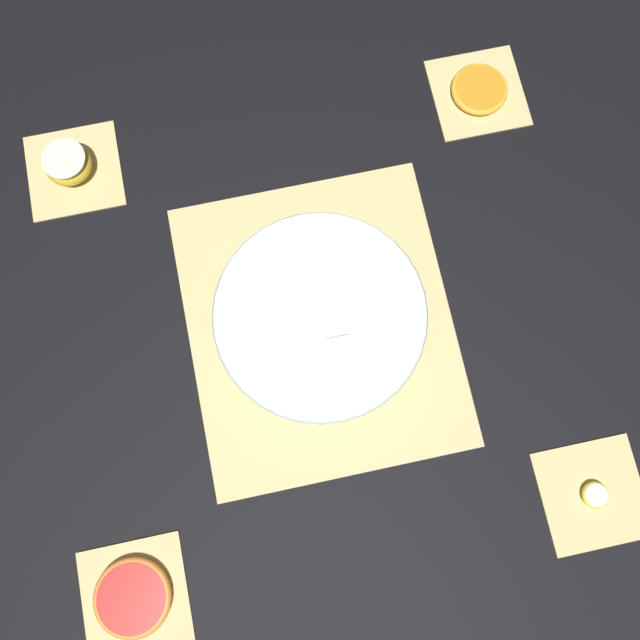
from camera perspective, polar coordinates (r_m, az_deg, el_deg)
ground_plane at (r=0.85m, az=0.00°, el=-0.43°), size 6.00×6.00×0.00m
bamboo_mat_center at (r=0.84m, az=0.00°, el=-0.39°), size 0.41×0.35×0.01m
coaster_mat_near_left at (r=0.90m, az=23.67°, el=-14.41°), size 0.13×0.13×0.01m
coaster_mat_near_right at (r=1.00m, az=14.25°, el=19.51°), size 0.13×0.13×0.01m
coaster_mat_far_left at (r=0.88m, az=-16.59°, el=-23.04°), size 0.13×0.13×0.01m
coaster_mat_far_right at (r=0.98m, az=-21.57°, el=12.59°), size 0.13×0.13×0.01m
fruit_salad_bowl at (r=0.80m, az=-0.01°, el=0.14°), size 0.27×0.27×0.07m
apple_half at (r=0.96m, az=-22.06°, el=13.10°), size 0.07×0.07×0.04m
orange_slice_whole at (r=0.99m, az=14.37°, el=19.74°), size 0.08×0.08×0.01m
banana_coin_single at (r=0.89m, az=23.86°, el=-14.43°), size 0.03×0.03×0.01m
grapefruit_slice at (r=0.87m, az=-16.77°, el=-23.15°), size 0.10×0.10×0.01m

